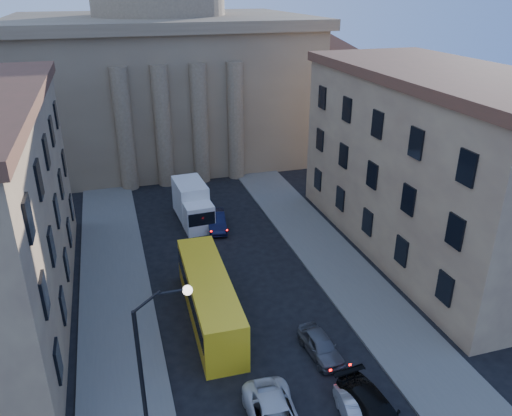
{
  "coord_description": "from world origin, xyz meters",
  "views": [
    {
      "loc": [
        -7.59,
        -9.88,
        20.41
      ],
      "look_at": [
        0.2,
        15.83,
        8.35
      ],
      "focal_mm": 35.0,
      "sensor_mm": 36.0,
      "label": 1
    }
  ],
  "objects_px": {
    "street_lamp": "(152,360)",
    "car_right_near": "(357,414)",
    "city_bus": "(209,296)",
    "box_truck": "(193,204)"
  },
  "relations": [
    {
      "from": "street_lamp",
      "to": "car_right_near",
      "type": "relative_size",
      "value": 2.25
    },
    {
      "from": "city_bus",
      "to": "box_truck",
      "type": "xyz_separation_m",
      "value": [
        1.67,
        15.24,
        -0.02
      ]
    },
    {
      "from": "city_bus",
      "to": "street_lamp",
      "type": "bearing_deg",
      "value": -113.95
    },
    {
      "from": "car_right_near",
      "to": "box_truck",
      "type": "distance_m",
      "value": 26.34
    },
    {
      "from": "street_lamp",
      "to": "city_bus",
      "type": "distance_m",
      "value": 10.87
    },
    {
      "from": "city_bus",
      "to": "box_truck",
      "type": "relative_size",
      "value": 1.71
    },
    {
      "from": "street_lamp",
      "to": "car_right_near",
      "type": "height_order",
      "value": "street_lamp"
    },
    {
      "from": "box_truck",
      "to": "car_right_near",
      "type": "bearing_deg",
      "value": -85.51
    },
    {
      "from": "city_bus",
      "to": "box_truck",
      "type": "distance_m",
      "value": 15.34
    },
    {
      "from": "car_right_near",
      "to": "street_lamp",
      "type": "bearing_deg",
      "value": 178.31
    }
  ]
}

